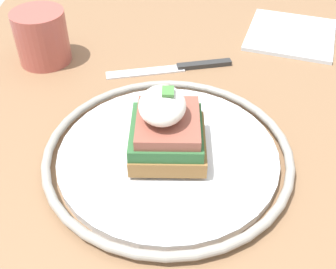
{
  "coord_description": "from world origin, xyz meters",
  "views": [
    {
      "loc": [
        -0.34,
        0.01,
        1.08
      ],
      "look_at": [
        0.0,
        0.02,
        0.79
      ],
      "focal_mm": 45.0,
      "sensor_mm": 36.0,
      "label": 1
    }
  ],
  "objects_px": {
    "knife": "(180,68)",
    "napkin": "(291,34)",
    "cup": "(42,36)",
    "plate": "(168,153)",
    "sandwich": "(166,128)"
  },
  "relations": [
    {
      "from": "knife",
      "to": "napkin",
      "type": "distance_m",
      "value": 0.21
    },
    {
      "from": "cup",
      "to": "plate",
      "type": "bearing_deg",
      "value": -138.07
    },
    {
      "from": "plate",
      "to": "sandwich",
      "type": "relative_size",
      "value": 3.08
    },
    {
      "from": "plate",
      "to": "knife",
      "type": "relative_size",
      "value": 1.51
    },
    {
      "from": "plate",
      "to": "cup",
      "type": "distance_m",
      "value": 0.28
    },
    {
      "from": "plate",
      "to": "napkin",
      "type": "xyz_separation_m",
      "value": [
        0.29,
        -0.2,
        -0.0
      ]
    },
    {
      "from": "cup",
      "to": "knife",
      "type": "bearing_deg",
      "value": -96.19
    },
    {
      "from": "knife",
      "to": "sandwich",
      "type": "bearing_deg",
      "value": 175.15
    },
    {
      "from": "napkin",
      "to": "sandwich",
      "type": "bearing_deg",
      "value": 145.7
    },
    {
      "from": "plate",
      "to": "napkin",
      "type": "distance_m",
      "value": 0.35
    },
    {
      "from": "sandwich",
      "to": "plate",
      "type": "bearing_deg",
      "value": -52.01
    },
    {
      "from": "sandwich",
      "to": "napkin",
      "type": "bearing_deg",
      "value": -34.3
    },
    {
      "from": "plate",
      "to": "knife",
      "type": "distance_m",
      "value": 0.19
    },
    {
      "from": "knife",
      "to": "napkin",
      "type": "height_order",
      "value": "same"
    },
    {
      "from": "cup",
      "to": "sandwich",
      "type": "bearing_deg",
      "value": -138.54
    }
  ]
}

